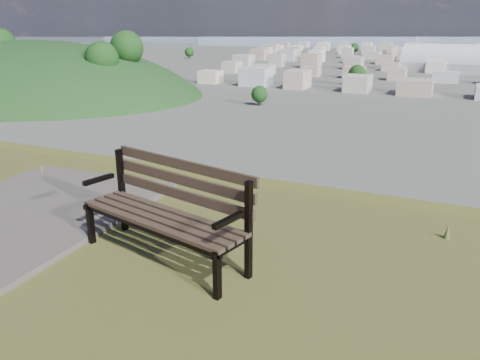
% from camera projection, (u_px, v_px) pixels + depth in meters
% --- Properties ---
extents(park_bench, '(2.09, 1.08, 1.05)m').
position_uv_depth(park_bench, '(169.00, 206.00, 4.98)').
color(park_bench, '#3C2B23').
rests_on(park_bench, hilltop_mesa).
extents(gravel_patch, '(2.77, 3.86, 0.08)m').
position_uv_depth(gravel_patch, '(16.00, 217.00, 6.10)').
color(gravel_patch, '#5B544F').
rests_on(gravel_patch, hilltop_mesa).
extents(grass_tufts, '(12.49, 7.38, 0.28)m').
position_uv_depth(grass_tufts, '(55.00, 359.00, 3.41)').
color(grass_tufts, brown).
rests_on(grass_tufts, hilltop_mesa).
extents(arena, '(52.66, 28.19, 21.16)m').
position_uv_depth(arena, '(448.00, 64.00, 275.04)').
color(arena, beige).
rests_on(arena, ground).
extents(green_wooded_hill, '(165.35, 132.28, 82.68)m').
position_uv_depth(green_wooded_hill, '(37.00, 93.00, 193.43)').
color(green_wooded_hill, '#183B16').
rests_on(green_wooded_hill, ground).
extents(city_blocks, '(395.00, 361.00, 7.00)m').
position_uv_depth(city_blocks, '(457.00, 57.00, 350.66)').
color(city_blocks, '#BCB5A5').
rests_on(city_blocks, ground).
extents(city_trees, '(406.52, 387.20, 9.98)m').
position_uv_depth(city_trees, '(410.00, 61.00, 295.61)').
color(city_trees, '#2F2017').
rests_on(city_trees, ground).
extents(bay_water, '(2400.00, 700.00, 0.12)m').
position_uv_depth(bay_water, '(461.00, 40.00, 787.62)').
color(bay_water, gray).
rests_on(bay_water, ground).
extents(far_hills, '(2050.00, 340.00, 60.00)m').
position_uv_depth(far_hills, '(439.00, 24.00, 1237.11)').
color(far_hills, '#8F96B2').
rests_on(far_hills, ground).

